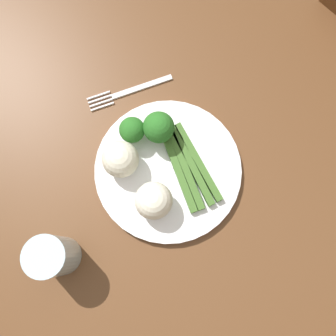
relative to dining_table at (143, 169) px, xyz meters
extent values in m
cube|color=gray|center=(0.00, 0.00, -0.66)|extent=(6.00, 6.00, 0.02)
cube|color=brown|center=(0.00, 0.00, 0.07)|extent=(1.41, 0.98, 0.04)
cylinder|color=brown|center=(0.16, -0.84, -0.42)|extent=(0.04, 0.04, 0.45)
cylinder|color=brown|center=(0.08, -0.51, -0.42)|extent=(0.04, 0.04, 0.45)
cylinder|color=white|center=(-0.05, -0.03, 0.10)|extent=(0.26, 0.26, 0.01)
cube|color=#3D6626|center=(-0.06, -0.05, 0.11)|extent=(0.15, 0.04, 0.01)
cube|color=#3D6626|center=(-0.06, -0.06, 0.11)|extent=(0.15, 0.04, 0.01)
cube|color=#3D6626|center=(-0.07, -0.07, 0.11)|extent=(0.15, 0.03, 0.01)
cube|color=#3D6626|center=(-0.07, -0.08, 0.11)|extent=(0.15, 0.02, 0.01)
cylinder|color=#568E33|center=(0.03, -0.01, 0.12)|extent=(0.02, 0.02, 0.02)
sphere|color=#286B23|center=(0.03, -0.01, 0.14)|extent=(0.04, 0.04, 0.04)
cylinder|color=#568E33|center=(0.01, -0.05, 0.12)|extent=(0.02, 0.02, 0.02)
sphere|color=#286B23|center=(0.01, -0.05, 0.15)|extent=(0.05, 0.05, 0.05)
sphere|color=white|center=(-0.09, 0.02, 0.14)|extent=(0.06, 0.06, 0.06)
sphere|color=silver|center=(0.00, 0.03, 0.14)|extent=(0.06, 0.06, 0.06)
cube|color=silver|center=(0.12, -0.07, 0.10)|extent=(0.03, 0.12, 0.00)
cube|color=silver|center=(0.14, 0.01, 0.10)|extent=(0.01, 0.04, 0.00)
cube|color=silver|center=(0.14, 0.01, 0.10)|extent=(0.01, 0.04, 0.00)
cube|color=silver|center=(0.13, 0.01, 0.10)|extent=(0.01, 0.04, 0.00)
cube|color=silver|center=(0.12, 0.01, 0.10)|extent=(0.01, 0.04, 0.00)
cylinder|color=silver|center=(-0.08, 0.20, 0.14)|extent=(0.06, 0.06, 0.10)
camera|label=1|loc=(-0.17, 0.04, 0.70)|focal=37.35mm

